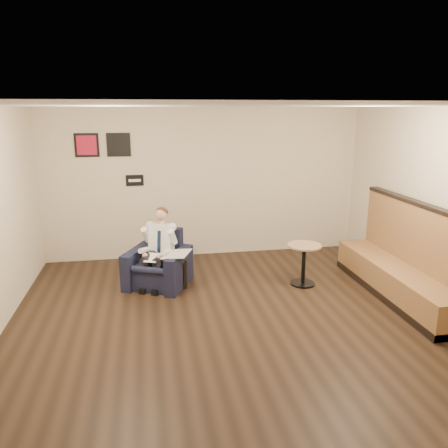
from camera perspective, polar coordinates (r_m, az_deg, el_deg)
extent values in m
plane|color=black|center=(5.93, 1.67, -13.01)|extent=(6.00, 6.00, 0.00)
cube|color=beige|center=(8.32, -2.53, 5.30)|extent=(6.00, 0.02, 2.80)
cube|color=beige|center=(2.75, 15.34, -15.33)|extent=(6.00, 0.02, 2.80)
cube|color=white|center=(5.25, 1.91, 15.18)|extent=(6.00, 6.00, 0.02)
cube|color=black|center=(8.22, -11.58, 5.60)|extent=(0.32, 0.02, 0.20)
cube|color=#BD1736|center=(8.20, -17.49, 9.79)|extent=(0.42, 0.03, 0.42)
cube|color=black|center=(8.15, -13.60, 10.03)|extent=(0.42, 0.03, 0.42)
cube|color=black|center=(7.09, -8.65, -4.60)|extent=(1.19, 1.19, 0.87)
cube|color=white|center=(6.88, -9.36, -4.36)|extent=(0.29, 0.33, 0.01)
cube|color=silver|center=(6.82, -6.20, -3.89)|extent=(0.53, 0.58, 0.01)
cube|color=black|center=(7.17, -7.14, -6.13)|extent=(0.54, 0.54, 0.44)
cube|color=green|center=(7.08, -7.43, -4.50)|extent=(0.47, 0.36, 0.01)
cylinder|color=white|center=(7.20, -5.85, -3.77)|extent=(0.08, 0.08, 0.09)
cube|color=black|center=(7.25, -6.87, -4.03)|extent=(0.15, 0.09, 0.01)
cube|color=brown|center=(7.03, 22.02, -3.34)|extent=(0.66, 2.77, 1.42)
cylinder|color=#A47D59|center=(7.18, 10.34, -5.24)|extent=(0.67, 0.67, 0.67)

